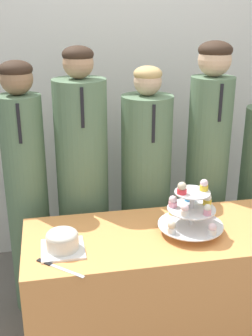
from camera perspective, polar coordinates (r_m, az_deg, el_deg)
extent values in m
cube|color=silver|center=(3.17, -0.28, 12.05)|extent=(9.00, 0.06, 2.70)
cube|color=#EF9951|center=(2.41, 5.52, -16.48)|extent=(1.48, 0.58, 0.76)
cube|color=white|center=(2.06, -8.55, -10.81)|extent=(0.20, 0.20, 0.01)
cylinder|color=silver|center=(2.04, -8.61, -9.86)|extent=(0.15, 0.15, 0.07)
ellipsoid|color=silver|center=(2.02, -8.66, -8.94)|extent=(0.15, 0.15, 0.05)
cube|color=silver|center=(1.91, -7.97, -13.64)|extent=(0.15, 0.13, 0.00)
cube|color=black|center=(1.98, -10.99, -12.43)|extent=(0.07, 0.07, 0.01)
cylinder|color=silver|center=(2.16, 8.82, -5.96)|extent=(0.02, 0.02, 0.23)
cylinder|color=silver|center=(2.19, 8.72, -7.59)|extent=(0.33, 0.33, 0.01)
cylinder|color=silver|center=(2.15, 8.85, -5.47)|extent=(0.24, 0.24, 0.01)
cylinder|color=silver|center=(2.11, 8.98, -3.28)|extent=(0.18, 0.18, 0.01)
cylinder|color=yellow|center=(2.27, 6.37, -5.88)|extent=(0.04, 0.04, 0.03)
sphere|color=white|center=(2.26, 6.40, -5.28)|extent=(0.04, 0.04, 0.04)
cylinder|color=white|center=(2.09, 6.18, -8.37)|extent=(0.04, 0.04, 0.03)
sphere|color=beige|center=(2.08, 6.21, -7.70)|extent=(0.04, 0.04, 0.04)
cylinder|color=white|center=(2.10, 11.58, -8.49)|extent=(0.04, 0.04, 0.03)
sphere|color=silver|center=(2.09, 11.64, -7.84)|extent=(0.04, 0.04, 0.04)
cylinder|color=#E5333D|center=(2.28, 11.14, -6.09)|extent=(0.04, 0.04, 0.03)
sphere|color=#F4E5C6|center=(2.27, 11.19, -5.51)|extent=(0.04, 0.04, 0.04)
cylinder|color=white|center=(2.06, 7.97, -6.04)|extent=(0.04, 0.04, 0.03)
sphere|color=silver|center=(2.05, 8.01, -5.35)|extent=(0.04, 0.04, 0.04)
cylinder|color=pink|center=(2.09, 10.96, -5.89)|extent=(0.04, 0.04, 0.03)
sphere|color=white|center=(2.08, 11.00, -5.29)|extent=(0.04, 0.04, 0.04)
cylinder|color=yellow|center=(2.19, 10.94, -4.58)|extent=(0.04, 0.04, 0.03)
sphere|color=white|center=(2.18, 10.98, -3.96)|extent=(0.04, 0.04, 0.04)
cylinder|color=#3893DB|center=(2.22, 8.53, -4.03)|extent=(0.05, 0.05, 0.03)
sphere|color=beige|center=(2.21, 8.57, -3.40)|extent=(0.04, 0.04, 0.04)
cylinder|color=pink|center=(2.15, 6.35, -4.89)|extent=(0.04, 0.04, 0.03)
sphere|color=silver|center=(2.14, 6.38, -4.27)|extent=(0.04, 0.04, 0.04)
cylinder|color=yellow|center=(2.13, 10.49, -2.65)|extent=(0.04, 0.04, 0.03)
sphere|color=silver|center=(2.12, 10.54, -2.02)|extent=(0.04, 0.04, 0.04)
cylinder|color=#E5333D|center=(2.08, 7.57, -3.14)|extent=(0.05, 0.05, 0.02)
sphere|color=beige|center=(2.07, 7.60, -2.48)|extent=(0.05, 0.05, 0.05)
cylinder|color=#567556|center=(2.64, -13.10, -5.35)|extent=(0.25, 0.25, 1.39)
sphere|color=#8E6B4C|center=(2.41, -14.63, 11.65)|extent=(0.18, 0.18, 0.18)
ellipsoid|color=#332319|center=(2.40, -14.73, 12.81)|extent=(0.18, 0.18, 0.10)
cube|color=black|center=(2.33, -14.29, 5.82)|extent=(0.02, 0.01, 0.22)
cylinder|color=#567556|center=(2.62, -5.78, -4.08)|extent=(0.31, 0.31, 1.46)
sphere|color=tan|center=(2.40, -6.50, 13.94)|extent=(0.17, 0.17, 0.17)
ellipsoid|color=#332319|center=(2.40, -6.54, 15.06)|extent=(0.18, 0.18, 0.09)
cube|color=black|center=(2.28, -5.94, 8.10)|extent=(0.02, 0.01, 0.22)
cylinder|color=#567556|center=(2.71, 2.66, -4.47)|extent=(0.31, 0.31, 1.36)
sphere|color=#D6AD89|center=(2.48, 2.96, 11.62)|extent=(0.16, 0.16, 0.16)
ellipsoid|color=tan|center=(2.47, 2.98, 12.65)|extent=(0.17, 0.17, 0.09)
cube|color=black|center=(2.37, 3.76, 5.97)|extent=(0.02, 0.01, 0.22)
cylinder|color=#567556|center=(2.80, 10.69, -2.83)|extent=(0.27, 0.27, 1.45)
sphere|color=#D6AD89|center=(2.59, 11.93, 14.18)|extent=(0.20, 0.20, 0.20)
ellipsoid|color=#332319|center=(2.58, 12.02, 15.37)|extent=(0.20, 0.20, 0.11)
cube|color=black|center=(2.50, 12.71, 8.58)|extent=(0.02, 0.01, 0.22)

